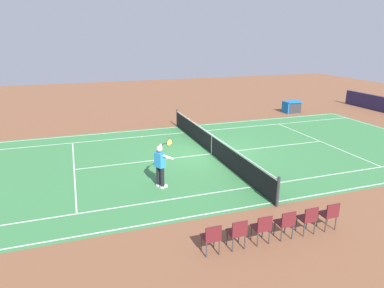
% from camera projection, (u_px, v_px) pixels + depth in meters
% --- Properties ---
extents(ground_plane, '(60.00, 60.00, 0.00)m').
position_uv_depth(ground_plane, '(212.00, 154.00, 16.90)').
color(ground_plane, brown).
extents(court_slab, '(24.20, 11.40, 0.00)m').
position_uv_depth(court_slab, '(212.00, 154.00, 16.90)').
color(court_slab, '#387A42').
rests_on(court_slab, ground_plane).
extents(court_line_markings, '(23.85, 11.05, 0.01)m').
position_uv_depth(court_line_markings, '(212.00, 154.00, 16.90)').
color(court_line_markings, white).
rests_on(court_line_markings, ground_plane).
extents(tennis_net, '(0.10, 11.70, 1.08)m').
position_uv_depth(tennis_net, '(212.00, 144.00, 16.76)').
color(tennis_net, '#2D2D33').
rests_on(tennis_net, ground_plane).
extents(tennis_player_near, '(0.90, 0.96, 1.70)m').
position_uv_depth(tennis_player_near, '(160.00, 164.00, 12.94)').
color(tennis_player_near, black).
rests_on(tennis_player_near, ground_plane).
extents(tennis_ball, '(0.07, 0.07, 0.07)m').
position_uv_depth(tennis_ball, '(142.00, 137.00, 19.61)').
color(tennis_ball, '#CCE01E').
rests_on(tennis_ball, ground_plane).
extents(spectator_chair_0, '(0.44, 0.44, 0.88)m').
position_uv_depth(spectator_chair_0, '(330.00, 214.00, 10.15)').
color(spectator_chair_0, '#38383D').
rests_on(spectator_chair_0, ground_plane).
extents(spectator_chair_1, '(0.44, 0.44, 0.88)m').
position_uv_depth(spectator_chair_1, '(308.00, 218.00, 9.92)').
color(spectator_chair_1, '#38383D').
rests_on(spectator_chair_1, ground_plane).
extents(spectator_chair_2, '(0.44, 0.44, 0.88)m').
position_uv_depth(spectator_chair_2, '(286.00, 222.00, 9.68)').
color(spectator_chair_2, '#38383D').
rests_on(spectator_chair_2, ground_plane).
extents(spectator_chair_3, '(0.44, 0.44, 0.88)m').
position_uv_depth(spectator_chair_3, '(262.00, 227.00, 9.45)').
color(spectator_chair_3, '#38383D').
rests_on(spectator_chair_3, ground_plane).
extents(spectator_chair_4, '(0.44, 0.44, 0.88)m').
position_uv_depth(spectator_chair_4, '(238.00, 232.00, 9.21)').
color(spectator_chair_4, '#38383D').
rests_on(spectator_chair_4, ground_plane).
extents(spectator_chair_5, '(0.44, 0.44, 0.88)m').
position_uv_depth(spectator_chair_5, '(212.00, 237.00, 8.98)').
color(spectator_chair_5, '#38383D').
rests_on(spectator_chair_5, ground_plane).
extents(equipment_cart_tarped, '(1.25, 0.84, 0.85)m').
position_uv_depth(equipment_cart_tarped, '(292.00, 107.00, 25.86)').
color(equipment_cart_tarped, '#2D2D33').
rests_on(equipment_cart_tarped, ground_plane).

